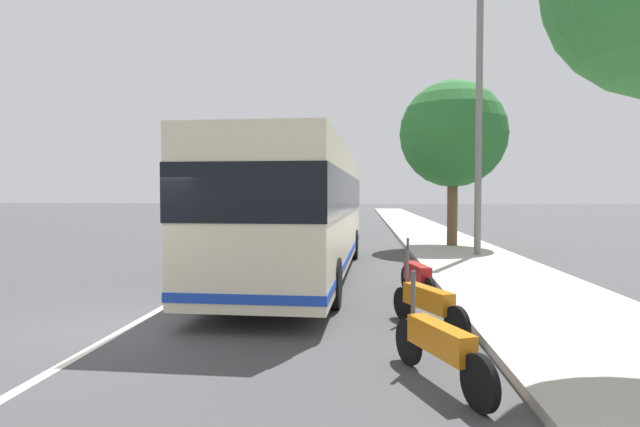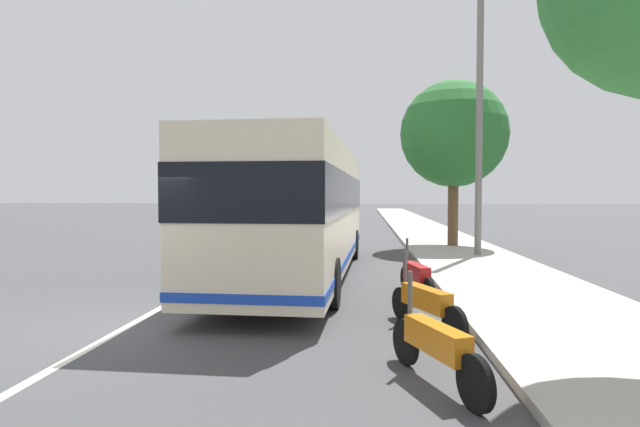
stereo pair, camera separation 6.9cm
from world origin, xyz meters
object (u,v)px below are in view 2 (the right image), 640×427
at_px(car_behind_bus, 291,212).
at_px(coach_bus, 302,206).
at_px(motorcycle_nearest_curb, 416,276).
at_px(motorcycle_by_tree, 425,303).
at_px(car_side_street, 340,218).
at_px(motorcycle_mid_row, 436,346).
at_px(roadside_tree_mid_block, 454,134).
at_px(utility_pole, 479,130).
at_px(car_ahead_same_lane, 296,209).

bearing_deg(car_behind_bus, coach_bus, 11.00).
bearing_deg(motorcycle_nearest_curb, coach_bus, 34.13).
relative_size(motorcycle_by_tree, car_side_street, 0.43).
bearing_deg(coach_bus, motorcycle_mid_row, -159.95).
bearing_deg(motorcycle_mid_row, car_side_street, -17.45).
distance_m(coach_bus, car_behind_bus, 30.10).
bearing_deg(roadside_tree_mid_block, motorcycle_by_tree, 168.55).
relative_size(coach_bus, motorcycle_by_tree, 6.00).
bearing_deg(utility_pole, car_behind_bus, 21.83).
distance_m(car_behind_bus, car_ahead_same_lane, 6.45).
xyz_separation_m(motorcycle_nearest_curb, roadside_tree_mid_block, (10.11, -2.48, 4.18)).
xyz_separation_m(motorcycle_by_tree, car_side_street, (24.86, 2.62, 0.23)).
relative_size(coach_bus, car_ahead_same_lane, 2.68).
height_order(coach_bus, roadside_tree_mid_block, roadside_tree_mid_block).
relative_size(roadside_tree_mid_block, utility_pole, 0.77).
bearing_deg(coach_bus, motorcycle_by_tree, -151.42).
bearing_deg(car_ahead_same_lane, motorcycle_mid_row, 14.21).
relative_size(motorcycle_nearest_curb, roadside_tree_mid_block, 0.32).
xyz_separation_m(coach_bus, motorcycle_mid_row, (-7.76, -2.54, -1.43)).
distance_m(motorcycle_mid_row, car_behind_bus, 38.16).
xyz_separation_m(coach_bus, car_behind_bus, (29.72, 4.61, -1.18)).
height_order(roadside_tree_mid_block, utility_pole, utility_pole).
bearing_deg(motorcycle_by_tree, utility_pole, -41.53).
bearing_deg(car_ahead_same_lane, roadside_tree_mid_block, 24.19).
bearing_deg(utility_pole, motorcycle_nearest_curb, 158.04).
bearing_deg(car_behind_bus, motorcycle_nearest_curb, 15.09).
bearing_deg(motorcycle_mid_row, motorcycle_nearest_curb, -25.74).
distance_m(motorcycle_mid_row, car_side_street, 27.36).
relative_size(motorcycle_nearest_curb, car_behind_bus, 0.47).
xyz_separation_m(car_ahead_same_lane, roadside_tree_mid_block, (-28.74, -10.32, 3.94)).
distance_m(motorcycle_mid_row, motorcycle_nearest_curb, 5.08).
bearing_deg(motorcycle_mid_row, coach_bus, -4.52).
xyz_separation_m(coach_bus, motorcycle_nearest_curb, (-2.70, -2.81, -1.43)).
bearing_deg(car_side_street, coach_bus, -178.57).
xyz_separation_m(car_behind_bus, utility_pole, (-25.50, -10.21, 3.71)).
bearing_deg(roadside_tree_mid_block, car_ahead_same_lane, 19.75).
height_order(coach_bus, car_side_street, coach_bus).
height_order(motorcycle_by_tree, car_side_street, car_side_street).
xyz_separation_m(coach_bus, car_side_street, (19.48, -0.08, -1.20)).
xyz_separation_m(coach_bus, roadside_tree_mid_block, (7.42, -5.29, 2.75)).
bearing_deg(roadside_tree_mid_block, car_side_street, 23.38).
height_order(coach_bus, motorcycle_nearest_curb, coach_bus).
bearing_deg(coach_bus, motorcycle_nearest_curb, -131.80).
relative_size(motorcycle_mid_row, car_side_street, 0.43).
height_order(motorcycle_nearest_curb, utility_pole, utility_pole).
relative_size(coach_bus, roadside_tree_mid_block, 1.79).
distance_m(motorcycle_nearest_curb, car_side_street, 22.34).
bearing_deg(coach_bus, car_side_street, 1.74).
xyz_separation_m(motorcycle_mid_row, car_ahead_same_lane, (43.92, 7.57, 0.25)).
distance_m(motorcycle_nearest_curb, utility_pole, 8.44).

